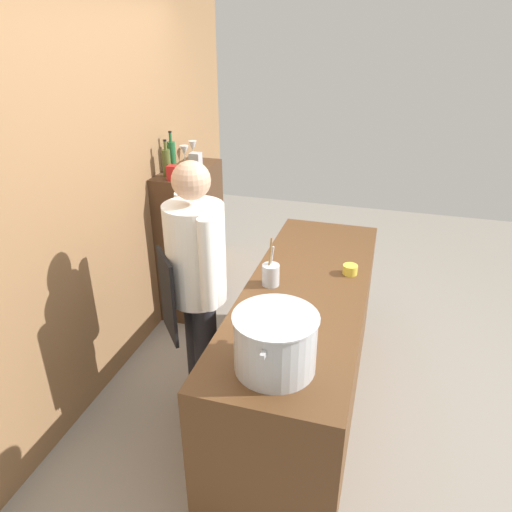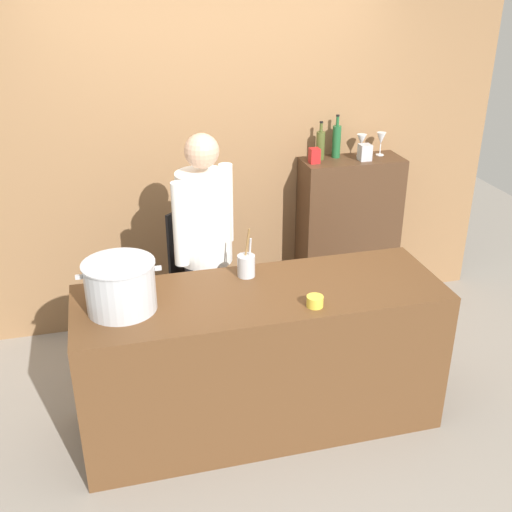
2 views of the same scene
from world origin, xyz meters
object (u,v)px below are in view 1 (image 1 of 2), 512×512
wine_bottle_green (172,156)px  spice_tin_red (173,173)px  wine_glass_tall (193,147)px  stockpot_large (274,342)px  spice_tin_silver (196,160)px  utensil_crock (271,274)px  chef (196,279)px  butter_jar (350,269)px  wine_glass_wide (184,151)px  wine_bottle_olive (167,162)px

wine_bottle_green → spice_tin_red: bearing=-154.3°
wine_bottle_green → wine_glass_tall: (0.34, -0.03, -0.00)m
stockpot_large → spice_tin_silver: bearing=31.6°
utensil_crock → chef: bearing=113.6°
butter_jar → wine_glass_wide: wine_glass_wide is taller
wine_glass_wide → spice_tin_red: bearing=-169.1°
spice_tin_red → utensil_crock: bearing=-127.8°
utensil_crock → wine_bottle_green: bearing=48.1°
wine_glass_tall → wine_glass_wide: wine_glass_tall is taller
wine_bottle_green → spice_tin_silver: 0.23m
wine_glass_wide → spice_tin_red: 0.41m
butter_jar → spice_tin_red: (0.47, 1.40, 0.37)m
wine_glass_wide → butter_jar: bearing=-120.5°
chef → stockpot_large: size_ratio=3.80×
utensil_crock → spice_tin_red: (0.74, 0.96, 0.33)m
utensil_crock → wine_bottle_green: 1.47m
chef → utensil_crock: bearing=73.8°
stockpot_large → spice_tin_silver: spice_tin_silver is taller
stockpot_large → spice_tin_red: spice_tin_red is taller
butter_jar → wine_bottle_olive: 1.63m
wine_glass_tall → wine_glass_wide: (-0.15, 0.01, -0.00)m
utensil_crock → spice_tin_red: 1.26m
spice_tin_silver → butter_jar: bearing=-121.9°
utensil_crock → butter_jar: (0.27, -0.44, -0.04)m
butter_jar → wine_glass_wide: 1.76m
wine_bottle_olive → spice_tin_silver: size_ratio=2.39×
stockpot_large → wine_glass_wide: 2.26m
chef → wine_glass_tall: size_ratio=9.55×
wine_glass_tall → wine_bottle_green: bearing=175.1°
utensil_crock → wine_bottle_olive: bearing=51.8°
chef → spice_tin_red: size_ratio=15.19×
stockpot_large → wine_bottle_olive: size_ratio=1.55×
wine_bottle_green → stockpot_large: bearing=-143.0°
stockpot_large → spice_tin_red: 1.89m
chef → wine_glass_wide: bearing=166.0°
spice_tin_silver → wine_glass_wide: bearing=83.3°
stockpot_large → utensil_crock: (0.73, 0.21, -0.07)m
utensil_crock → butter_jar: utensil_crock is taller
wine_glass_wide → spice_tin_red: (-0.39, -0.08, -0.07)m
wine_glass_tall → spice_tin_silver: size_ratio=1.48×
utensil_crock → wine_glass_tall: (1.29, 1.02, 0.40)m
wine_glass_tall → spice_tin_silver: wine_glass_tall is taller
chef → butter_jar: bearing=78.2°
wine_bottle_green → wine_glass_tall: bearing=-4.9°
chef → spice_tin_red: chef is taller
butter_jar → spice_tin_red: bearing=71.3°
chef → butter_jar: 0.95m
chef → wine_bottle_green: size_ratio=5.22×
stockpot_large → utensil_crock: size_ratio=1.47×
utensil_crock → wine_glass_wide: size_ratio=1.77×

